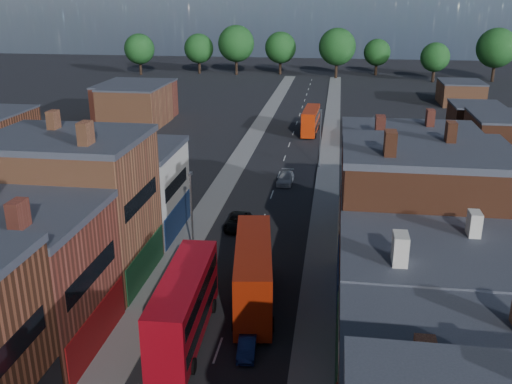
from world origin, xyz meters
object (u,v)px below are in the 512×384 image
(bus_2, at_px, (311,120))
(car_2, at_px, (237,222))
(bus_1, at_px, (253,272))
(car_1, at_px, (247,346))
(bus_0, at_px, (184,305))
(car_3, at_px, (285,178))

(bus_2, bearing_deg, car_2, -94.57)
(bus_1, bearing_deg, car_1, -93.20)
(bus_1, relative_size, bus_2, 1.19)
(bus_1, bearing_deg, bus_0, -134.28)
(bus_2, height_order, car_2, bus_2)
(bus_0, height_order, car_1, bus_0)
(car_2, relative_size, car_3, 1.04)
(bus_2, xyz_separation_m, car_1, (-0.92, -64.15, -1.78))
(car_2, bearing_deg, car_3, 79.02)
(bus_0, height_order, car_2, bus_0)
(bus_0, relative_size, car_2, 2.41)
(bus_2, bearing_deg, bus_0, -92.44)
(bus_0, bearing_deg, car_2, 87.53)
(car_2, xyz_separation_m, car_3, (3.57, 15.20, 0.01))
(bus_0, bearing_deg, car_3, 81.96)
(car_3, bearing_deg, car_2, -100.95)
(bus_2, relative_size, car_2, 2.09)
(bus_2, xyz_separation_m, car_3, (-1.75, -27.62, -1.66))
(bus_1, xyz_separation_m, car_3, (-0.30, 30.08, -2.07))
(bus_1, xyz_separation_m, car_2, (-3.87, 14.87, -2.08))
(car_1, height_order, car_2, car_2)
(car_1, bearing_deg, bus_1, 90.66)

